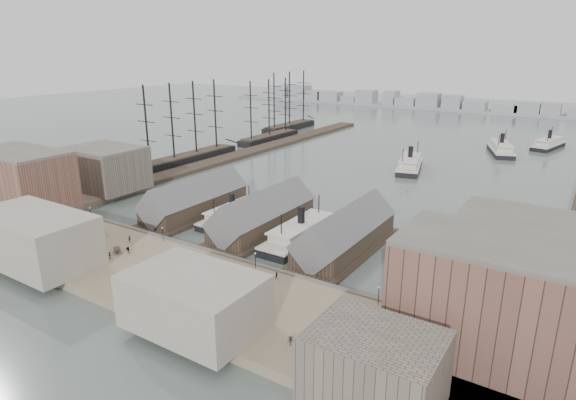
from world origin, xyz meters
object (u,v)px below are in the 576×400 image
Objects in this scene: tram at (419,325)px; horse_cart_right at (228,291)px; ferry_docked_west at (233,214)px; horse_cart_center at (125,249)px; horse_cart_left at (69,225)px.

tram is 38.28m from horse_cart_right.
tram is at bearing -84.13° from horse_cart_right.
ferry_docked_west is 36.87m from horse_cart_center.
ferry_docked_west is 75.45m from tram.
horse_cart_left is at bearing 81.22° from horse_cart_right.
tram reaches higher than horse_cart_left.
horse_cart_left is 61.98m from horse_cart_right.
ferry_docked_west is at bearing -25.25° from horse_cart_left.
horse_cart_center is (-4.44, -36.59, 0.69)m from ferry_docked_west.
horse_cart_center is at bearing -167.53° from tram.
horse_cart_left is 1.00× the size of horse_cart_center.
tram is at bearing -71.63° from horse_cart_left.
tram is 99.47m from horse_cart_left.
tram is 2.37× the size of horse_cart_left.
horse_cart_center is at bearing 81.97° from horse_cart_right.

